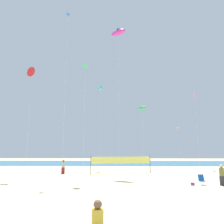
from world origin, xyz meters
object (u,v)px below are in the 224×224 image
object	(u,v)px
beachgoer_olive_shirt	(222,174)
beach_handbag	(193,184)
kite_green_inflatable	(142,108)
kite_orange_diamond	(177,129)
kite_cyan_tube	(100,88)
volleyball_net	(121,161)
kite_green_diamond	(86,67)
beachgoer_sage_shirt	(63,166)
folding_beach_chair	(202,179)
kite_pink_delta	(194,95)
kite_red_delta	(32,72)
kite_magenta_inflatable	(118,33)
kite_blue_diamond	(68,27)

from	to	relation	value
beachgoer_olive_shirt	beach_handbag	distance (m)	2.76
beachgoer_olive_shirt	kite_green_inflatable	distance (m)	19.61
kite_orange_diamond	kite_cyan_tube	distance (m)	14.76
volleyball_net	kite_green_diamond	xyz separation A→B (m)	(-4.07, -6.92, 10.66)
volleyball_net	beach_handbag	distance (m)	11.51
beachgoer_sage_shirt	kite_orange_diamond	distance (m)	19.37
folding_beach_chair	kite_orange_diamond	bearing A→B (deg)	87.17
beach_handbag	kite_cyan_tube	size ratio (longest dim) A/B	0.02
kite_green_diamond	kite_green_inflatable	world-z (taller)	kite_green_diamond
kite_green_diamond	kite_orange_diamond	world-z (taller)	kite_green_diamond
kite_orange_diamond	kite_green_inflatable	distance (m)	6.86
kite_pink_delta	kite_green_inflatable	world-z (taller)	kite_pink_delta
kite_orange_diamond	folding_beach_chair	bearing A→B (deg)	-98.79
beachgoer_sage_shirt	kite_cyan_tube	bearing A→B (deg)	30.70
beachgoer_sage_shirt	folding_beach_chair	world-z (taller)	beachgoer_sage_shirt
kite_green_inflatable	kite_cyan_tube	bearing A→B (deg)	-171.46
kite_red_delta	kite_green_diamond	size ratio (longest dim) A/B	1.04
volleyball_net	kite_magenta_inflatable	distance (m)	18.83
volleyball_net	kite_orange_diamond	bearing A→B (deg)	32.68
beach_handbag	kite_pink_delta	distance (m)	21.76
beachgoer_sage_shirt	kite_red_delta	world-z (taller)	kite_red_delta
kite_green_diamond	kite_cyan_tube	bearing A→B (deg)	87.18
volleyball_net	kite_green_diamond	world-z (taller)	kite_green_diamond
beachgoer_sage_shirt	beachgoer_olive_shirt	bearing A→B (deg)	-54.81
beach_handbag	kite_orange_diamond	world-z (taller)	kite_orange_diamond
kite_cyan_tube	kite_orange_diamond	bearing A→B (deg)	1.35
beachgoer_sage_shirt	beachgoer_olive_shirt	size ratio (longest dim) A/B	0.98
beachgoer_olive_shirt	kite_green_inflatable	bearing A→B (deg)	-56.60
volleyball_net	beach_handbag	size ratio (longest dim) A/B	27.09
kite_magenta_inflatable	beachgoer_sage_shirt	bearing A→B (deg)	-174.85
beachgoer_sage_shirt	volleyball_net	distance (m)	7.77
kite_green_diamond	kite_magenta_inflatable	bearing A→B (deg)	60.71
folding_beach_chair	kite_magenta_inflatable	size ratio (longest dim) A/B	0.04
folding_beach_chair	kite_cyan_tube	distance (m)	22.57
beachgoer_sage_shirt	kite_pink_delta	world-z (taller)	kite_pink_delta
beachgoer_sage_shirt	volleyball_net	size ratio (longest dim) A/B	0.22
beachgoer_sage_shirt	kite_green_diamond	distance (m)	13.35
kite_green_diamond	kite_pink_delta	distance (m)	22.02
beachgoer_olive_shirt	kite_green_diamond	bearing A→B (deg)	4.71
beachgoer_sage_shirt	folding_beach_chair	bearing A→B (deg)	-56.18
beachgoer_olive_shirt	kite_pink_delta	bearing A→B (deg)	-87.76
volleyball_net	kite_blue_diamond	xyz separation A→B (m)	(-6.48, -6.11, 16.10)
kite_blue_diamond	kite_red_delta	bearing A→B (deg)	165.70
kite_green_diamond	kite_green_inflatable	bearing A→B (deg)	60.24
volleyball_net	kite_magenta_inflatable	world-z (taller)	kite_magenta_inflatable
kite_cyan_tube	volleyball_net	bearing A→B (deg)	-59.26
volleyball_net	kite_magenta_inflatable	size ratio (longest dim) A/B	0.39
folding_beach_chair	beach_handbag	xyz separation A→B (m)	(-0.97, -0.37, -0.35)
beachgoer_olive_shirt	kite_orange_diamond	xyz separation A→B (m)	(0.71, 15.74, 5.53)
volleyball_net	kite_red_delta	size ratio (longest dim) A/B	0.62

